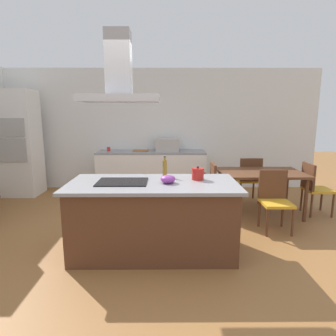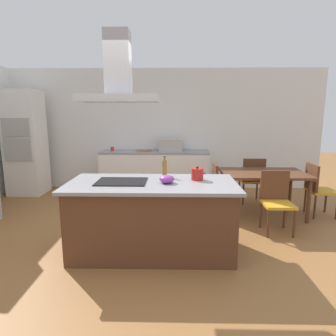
# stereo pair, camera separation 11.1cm
# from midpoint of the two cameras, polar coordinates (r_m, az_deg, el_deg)

# --- Properties ---
(ground) EXTENTS (16.00, 16.00, 0.00)m
(ground) POSITION_cam_midpoint_polar(r_m,az_deg,el_deg) (5.20, -2.78, -8.59)
(ground) COLOR #936033
(wall_back) EXTENTS (7.20, 0.10, 2.70)m
(wall_back) POSITION_cam_midpoint_polar(r_m,az_deg,el_deg) (6.66, -2.27, 7.58)
(wall_back) COLOR white
(wall_back) RESTS_ON ground
(kitchen_island) EXTENTS (2.05, 0.98, 0.90)m
(kitchen_island) POSITION_cam_midpoint_polar(r_m,az_deg,el_deg) (3.63, -3.82, -9.70)
(kitchen_island) COLOR #59331E
(kitchen_island) RESTS_ON ground
(cooktop) EXTENTS (0.60, 0.44, 0.01)m
(cooktop) POSITION_cam_midpoint_polar(r_m,az_deg,el_deg) (3.54, -9.92, -2.72)
(cooktop) COLOR black
(cooktop) RESTS_ON kitchen_island
(tea_kettle) EXTENTS (0.20, 0.15, 0.17)m
(tea_kettle) POSITION_cam_midpoint_polar(r_m,az_deg,el_deg) (3.63, 5.08, -1.17)
(tea_kettle) COLOR #B21E19
(tea_kettle) RESTS_ON kitchen_island
(olive_oil_bottle) EXTENTS (0.06, 0.06, 0.27)m
(olive_oil_bottle) POSITION_cam_midpoint_polar(r_m,az_deg,el_deg) (3.78, -1.48, -0.01)
(olive_oil_bottle) COLOR olive
(olive_oil_bottle) RESTS_ON kitchen_island
(mixing_bowl) EXTENTS (0.18, 0.18, 0.10)m
(mixing_bowl) POSITION_cam_midpoint_polar(r_m,az_deg,el_deg) (3.45, -0.94, -2.21)
(mixing_bowl) COLOR purple
(mixing_bowl) RESTS_ON kitchen_island
(back_counter) EXTENTS (2.36, 0.62, 0.90)m
(back_counter) POSITION_cam_midpoint_polar(r_m,az_deg,el_deg) (6.42, -3.77, -0.67)
(back_counter) COLOR white
(back_counter) RESTS_ON ground
(countertop_microwave) EXTENTS (0.50, 0.38, 0.28)m
(countertop_microwave) POSITION_cam_midpoint_polar(r_m,az_deg,el_deg) (6.31, -0.65, 4.58)
(countertop_microwave) COLOR #B2AFAA
(countertop_microwave) RESTS_ON back_counter
(coffee_mug_red) EXTENTS (0.08, 0.08, 0.09)m
(coffee_mug_red) POSITION_cam_midpoint_polar(r_m,az_deg,el_deg) (6.51, -12.15, 3.69)
(coffee_mug_red) COLOR red
(coffee_mug_red) RESTS_ON back_counter
(cutting_board) EXTENTS (0.34, 0.24, 0.02)m
(cutting_board) POSITION_cam_midpoint_polar(r_m,az_deg,el_deg) (6.41, -5.91, 3.44)
(cutting_board) COLOR #995B33
(cutting_board) RESTS_ON back_counter
(wall_oven_stack) EXTENTS (0.70, 0.66, 2.20)m
(wall_oven_stack) POSITION_cam_midpoint_polar(r_m,az_deg,el_deg) (6.83, -27.63, 4.34)
(wall_oven_stack) COLOR white
(wall_oven_stack) RESTS_ON ground
(dining_table) EXTENTS (1.40, 0.90, 0.75)m
(dining_table) POSITION_cam_midpoint_polar(r_m,az_deg,el_deg) (5.12, 17.27, -1.60)
(dining_table) COLOR #59331E
(dining_table) RESTS_ON ground
(chair_facing_island) EXTENTS (0.42, 0.42, 0.89)m
(chair_facing_island) POSITION_cam_midpoint_polar(r_m,az_deg,el_deg) (4.55, 19.67, -5.35)
(chair_facing_island) COLOR gold
(chair_facing_island) RESTS_ON ground
(chair_facing_back_wall) EXTENTS (0.42, 0.42, 0.89)m
(chair_facing_back_wall) POSITION_cam_midpoint_polar(r_m,az_deg,el_deg) (5.78, 15.22, -1.73)
(chair_facing_back_wall) COLOR gold
(chair_facing_back_wall) RESTS_ON ground
(chair_at_left_end) EXTENTS (0.42, 0.42, 0.89)m
(chair_at_left_end) POSITION_cam_midpoint_polar(r_m,az_deg,el_deg) (4.96, 7.02, -3.47)
(chair_at_left_end) COLOR gold
(chair_at_left_end) RESTS_ON ground
(chair_at_right_end) EXTENTS (0.42, 0.42, 0.89)m
(chair_at_right_end) POSITION_cam_midpoint_polar(r_m,az_deg,el_deg) (5.50, 26.31, -3.10)
(chair_at_right_end) COLOR gold
(chair_at_right_end) RESTS_ON ground
(range_hood) EXTENTS (0.90, 0.55, 0.78)m
(range_hood) POSITION_cam_midpoint_polar(r_m,az_deg,el_deg) (3.47, -10.59, 16.87)
(range_hood) COLOR #ADADB2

